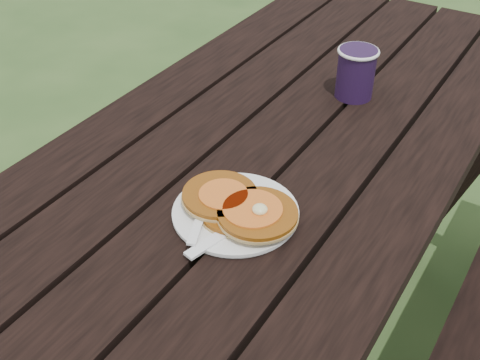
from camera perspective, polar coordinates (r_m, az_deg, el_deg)
The scene contains 6 objects.
picnic_table at distance 1.49m, azimuth 2.41°, elevation -8.38°, with size 1.36×1.80×0.75m.
plate at distance 1.04m, azimuth -0.42°, elevation -3.16°, with size 0.21×0.21×0.01m, color white.
pancake_stack at distance 1.03m, azimuth -0.06°, elevation -2.53°, with size 0.21×0.14×0.04m.
knife at distance 1.00m, azimuth -1.05°, elevation -4.77°, with size 0.02×0.18×0.01m, color white.
fork at distance 1.01m, azimuth -3.94°, elevation -4.02°, with size 0.03×0.16×0.01m, color white, non-canonical shape.
coffee_cup at distance 1.39m, azimuth 10.96°, elevation 10.16°, with size 0.09×0.09×0.11m.
Camera 1 is at (0.50, -0.91, 1.43)m, focal length 45.00 mm.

